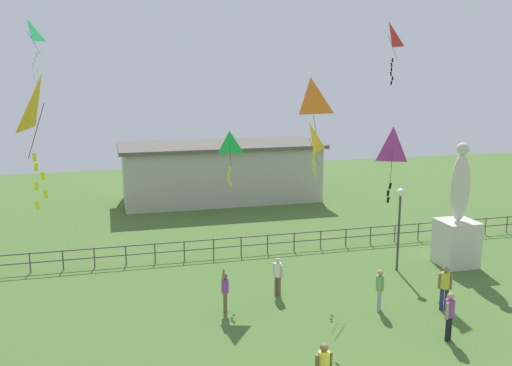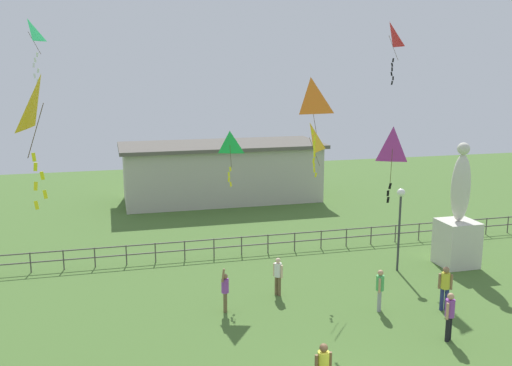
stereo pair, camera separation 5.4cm
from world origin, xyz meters
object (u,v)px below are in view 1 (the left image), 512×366
object	(u,v)px
person_1	(380,287)
kite_1	(28,35)
kite_5	(388,37)
kite_7	(309,138)
lamppost	(400,210)
kite_0	(230,147)
kite_4	(310,99)
person_2	(450,313)
person_3	(225,289)
person_4	(278,274)
statue_monument	(457,226)
kite_6	(392,151)
person_7	(445,285)
kite_2	(44,107)

from	to	relation	value
person_1	kite_1	distance (m)	17.67
person_1	kite_5	size ratio (longest dim) A/B	0.55
kite_7	lamppost	bearing A→B (deg)	-5.68
kite_1	kite_5	size ratio (longest dim) A/B	0.88
kite_0	kite_4	distance (m)	4.22
person_2	person_3	distance (m)	8.07
person_2	person_4	xyz separation A→B (m)	(-4.48, 5.24, -0.07)
person_2	kite_7	distance (m)	9.11
statue_monument	person_4	world-z (taller)	statue_monument
person_1	kite_4	size ratio (longest dim) A/B	0.51
lamppost	kite_6	bearing A→B (deg)	-121.54
person_3	person_4	bearing A→B (deg)	23.26
person_2	person_7	bearing A→B (deg)	60.76
kite_1	kite_0	bearing A→B (deg)	-22.09
person_7	kite_5	distance (m)	12.66
kite_7	kite_2	bearing A→B (deg)	-135.80
statue_monument	person_7	distance (m)	5.62
person_7	kite_7	world-z (taller)	kite_7
person_1	kite_2	xyz separation A→B (m)	(-11.07, -5.17, 7.35)
person_1	kite_7	xyz separation A→B (m)	(-1.41, 4.22, 5.22)
person_2	person_7	world-z (taller)	person_7
kite_5	person_2	bearing A→B (deg)	-104.33
person_4	kite_0	world-z (taller)	kite_0
statue_monument	person_1	xyz separation A→B (m)	(-5.81, -3.79, -0.93)
person_1	kite_4	bearing A→B (deg)	138.95
person_7	kite_5	bearing A→B (deg)	80.20
statue_monument	person_2	size ratio (longest dim) A/B	3.39
lamppost	person_1	size ratio (longest dim) A/B	2.35
person_3	kite_2	bearing A→B (deg)	-129.23
statue_monument	kite_1	distance (m)	20.80
person_3	kite_7	xyz separation A→B (m)	(4.30, 2.83, 5.26)
person_2	person_3	bearing A→B (deg)	148.54
lamppost	kite_5	world-z (taller)	kite_5
lamppost	person_3	world-z (taller)	lamppost
kite_5	kite_2	bearing A→B (deg)	-139.42
statue_monument	person_3	distance (m)	11.81
statue_monument	kite_7	distance (m)	8.41
person_7	person_2	bearing A→B (deg)	-119.24
person_1	kite_2	distance (m)	14.25
kite_1	kite_4	distance (m)	12.25
person_7	kite_6	size ratio (longest dim) A/B	0.73
person_1	kite_4	xyz separation A→B (m)	(-2.23, 1.94, 7.02)
statue_monument	kite_2	xyz separation A→B (m)	(-16.88, -8.96, 6.42)
person_4	kite_4	size ratio (longest dim) A/B	0.50
kite_0	kite_5	world-z (taller)	kite_5
person_4	kite_0	bearing A→B (deg)	125.28
kite_6	person_3	bearing A→B (deg)	137.07
kite_0	kite_7	distance (m)	3.43
statue_monument	kite_4	distance (m)	10.25
person_2	kite_1	xyz separation A→B (m)	(-13.88, 10.56, 9.48)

